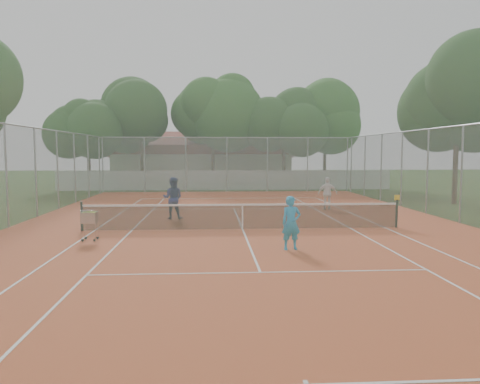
{
  "coord_description": "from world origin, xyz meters",
  "views": [
    {
      "loc": [
        -1.18,
        -17.39,
        2.9
      ],
      "look_at": [
        0.0,
        1.5,
        1.3
      ],
      "focal_mm": 35.0,
      "sensor_mm": 36.0,
      "label": 1
    }
  ],
  "objects": [
    {
      "name": "tennis_net",
      "position": [
        0.0,
        0.0,
        0.51
      ],
      "size": [
        11.88,
        0.1,
        0.98
      ],
      "primitive_type": "cube",
      "color": "black",
      "rests_on": "court_pad"
    },
    {
      "name": "ball_hopper",
      "position": [
        -5.14,
        -2.01,
        0.54
      ],
      "size": [
        0.64,
        0.64,
        1.04
      ],
      "primitive_type": "cube",
      "rotation": [
        0.0,
        0.0,
        -0.32
      ],
      "color": "#ACADB3",
      "rests_on": "court_pad"
    },
    {
      "name": "ground",
      "position": [
        0.0,
        0.0,
        0.0
      ],
      "size": [
        120.0,
        120.0,
        0.0
      ],
      "primitive_type": "plane",
      "color": "#1D390F",
      "rests_on": "ground"
    },
    {
      "name": "player_far_right",
      "position": [
        4.73,
        5.9,
        0.84
      ],
      "size": [
        1.0,
        0.52,
        1.63
      ],
      "primitive_type": "imported",
      "rotation": [
        0.0,
        0.0,
        3.01
      ],
      "color": "silver",
      "rests_on": "court_pad"
    },
    {
      "name": "perimeter_fence",
      "position": [
        0.0,
        0.0,
        2.0
      ],
      "size": [
        18.0,
        34.0,
        4.0
      ],
      "primitive_type": "cube",
      "color": "slate",
      "rests_on": "ground"
    },
    {
      "name": "clubhouse",
      "position": [
        -2.0,
        29.0,
        2.2
      ],
      "size": [
        16.4,
        9.0,
        4.4
      ],
      "primitive_type": "cube",
      "color": "beige",
      "rests_on": "ground"
    },
    {
      "name": "court_pad",
      "position": [
        0.0,
        0.0,
        0.01
      ],
      "size": [
        18.0,
        34.0,
        0.02
      ],
      "primitive_type": "cube",
      "color": "#C14B25",
      "rests_on": "ground"
    },
    {
      "name": "player_near",
      "position": [
        1.19,
        -3.78,
        0.82
      ],
      "size": [
        0.63,
        0.46,
        1.6
      ],
      "primitive_type": "imported",
      "rotation": [
        0.0,
        0.0,
        0.14
      ],
      "color": "#178CCB",
      "rests_on": "court_pad"
    },
    {
      "name": "player_far_left",
      "position": [
        -2.83,
        2.94,
        0.93
      ],
      "size": [
        0.96,
        0.79,
        1.81
      ],
      "primitive_type": "imported",
      "rotation": [
        0.0,
        0.0,
        3.02
      ],
      "color": "#1C1B51",
      "rests_on": "court_pad"
    },
    {
      "name": "tropical_trees",
      "position": [
        0.0,
        22.0,
        5.0
      ],
      "size": [
        29.0,
        19.0,
        10.0
      ],
      "primitive_type": "cube",
      "color": "#11330C",
      "rests_on": "ground"
    },
    {
      "name": "court_lines",
      "position": [
        0.0,
        0.0,
        0.02
      ],
      "size": [
        10.98,
        23.78,
        0.01
      ],
      "primitive_type": "cube",
      "color": "white",
      "rests_on": "court_pad"
    },
    {
      "name": "boundary_wall",
      "position": [
        0.0,
        19.0,
        0.75
      ],
      "size": [
        26.0,
        0.3,
        1.5
      ],
      "primitive_type": "cube",
      "color": "white",
      "rests_on": "ground"
    }
  ]
}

